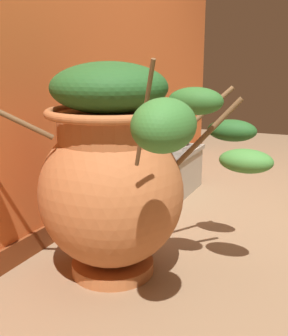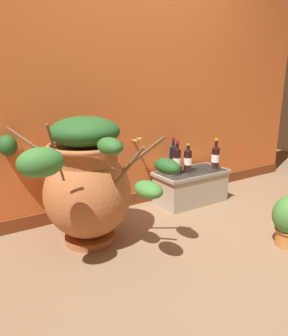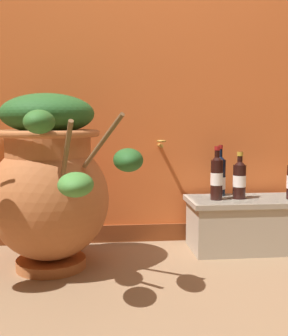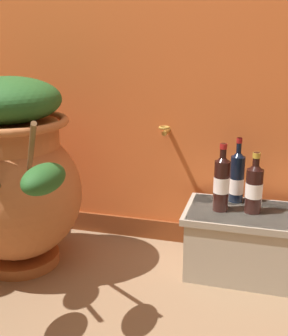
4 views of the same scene
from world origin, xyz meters
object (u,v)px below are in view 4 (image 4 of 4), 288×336
at_px(wine_bottle_right, 254,186).
at_px(wine_bottle_back, 222,181).
at_px(terracotta_urn, 11,174).
at_px(wine_bottle_middle, 237,177).

xyz_separation_m(wine_bottle_right, wine_bottle_back, (-0.14, -0.02, 0.02)).
bearing_deg(terracotta_urn, wine_bottle_right, 11.22).
xyz_separation_m(terracotta_urn, wine_bottle_middle, (1.01, 0.33, -0.03)).
bearing_deg(wine_bottle_middle, terracotta_urn, -161.60).
relative_size(terracotta_urn, wine_bottle_back, 3.46).
relative_size(terracotta_urn, wine_bottle_right, 3.89).
distance_m(wine_bottle_middle, wine_bottle_right, 0.14).
bearing_deg(wine_bottle_right, wine_bottle_middle, 125.08).
height_order(wine_bottle_middle, wine_bottle_back, same).
relative_size(terracotta_urn, wine_bottle_middle, 3.46).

